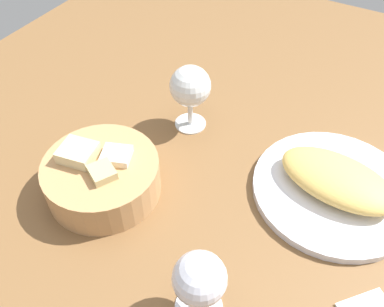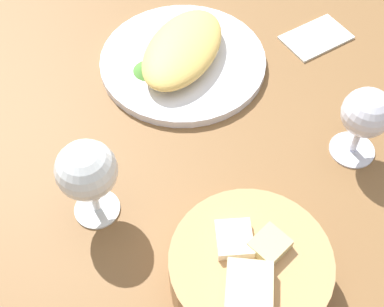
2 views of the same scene
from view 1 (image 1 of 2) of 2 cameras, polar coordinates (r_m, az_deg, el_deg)
The scene contains 7 objects.
ground_plane at distance 73.40cm, azimuth 7.12°, elevation -2.57°, with size 140.00×140.00×2.00cm, color brown.
plate at distance 71.94cm, azimuth 18.98°, elevation -4.79°, with size 26.50×26.50×1.40cm, color silver.
omelette at distance 69.94cm, azimuth 19.51°, elevation -3.36°, with size 19.07×10.75×4.11cm, color #E3B85C.
lettuce_garnish at distance 74.19cm, azimuth 17.17°, elevation -0.59°, with size 4.71×4.71×1.41cm, color #457F30.
bread_basket at distance 68.06cm, azimuth -12.39°, elevation -2.99°, with size 18.61×18.61×8.35cm.
wine_glass_near at distance 74.74cm, azimuth -0.24°, elevation 9.03°, with size 7.54×7.54×12.91cm.
wine_glass_far at distance 51.59cm, azimuth 1.05°, elevation -17.24°, with size 6.74×6.74×11.65cm.
Camera 1 is at (-15.94, 46.24, 53.73)cm, focal length 38.52 mm.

